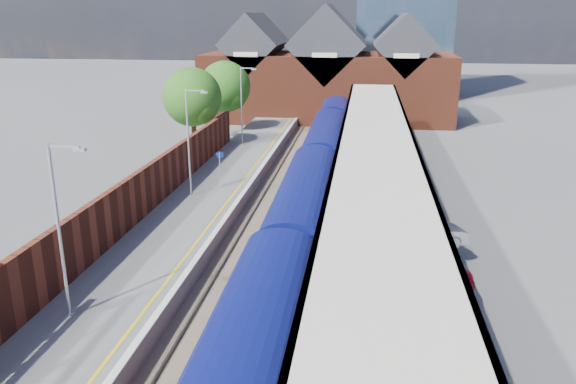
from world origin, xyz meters
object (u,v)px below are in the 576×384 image
lamp_post_b (61,222)px  lamp_post_c (190,136)px  parked_car_blue (410,254)px  parked_car_dark (401,211)px  platform_sign (220,163)px  train (317,165)px  parked_car_red (424,273)px  parked_car_silver (426,234)px  lamp_post_d (243,100)px

lamp_post_b → lamp_post_c: (0.00, 16.00, 0.00)m
lamp_post_c → parked_car_blue: lamp_post_c is taller
lamp_post_c → parked_car_dark: lamp_post_c is taller
parked_car_blue → platform_sign: bearing=53.5°
train → parked_car_dark: bearing=-55.2°
train → lamp_post_b: lamp_post_b is taller
lamp_post_c → parked_car_red: size_ratio=1.63×
lamp_post_b → lamp_post_c: same height
parked_car_dark → parked_car_silver: bearing=-164.9°
lamp_post_c → parked_car_blue: size_ratio=1.47×
train → parked_car_silver: bearing=-60.3°
train → parked_car_blue: 15.21m
parked_car_blue → lamp_post_b: bearing=122.8°
lamp_post_d → platform_sign: bearing=-84.4°
lamp_post_c → platform_sign: (1.36, 2.00, -2.30)m
train → lamp_post_d: lamp_post_d is taller
lamp_post_b → parked_car_blue: lamp_post_b is taller
lamp_post_d → parked_car_red: 31.13m
parked_car_red → parked_car_blue: bearing=6.6°
train → parked_car_dark: (5.57, -8.00, -0.48)m
platform_sign → lamp_post_d: bearing=95.6°
parked_car_silver → platform_sign: bearing=33.8°
lamp_post_c → parked_car_silver: size_ratio=1.60×
train → lamp_post_c: lamp_post_c is taller
lamp_post_b → parked_car_blue: size_ratio=1.47×
parked_car_silver → train: bearing=7.7°
lamp_post_c → parked_car_blue: (13.49, -9.44, -3.33)m
parked_car_dark → lamp_post_b: bearing=132.4°
lamp_post_c → parked_car_silver: lamp_post_c is taller
platform_sign → parked_car_silver: bearing=-34.2°
lamp_post_b → lamp_post_d: bearing=90.0°
parked_car_blue → parked_car_silver: bearing=-13.5°
lamp_post_d → parked_car_red: lamp_post_d is taller
train → lamp_post_b: size_ratio=9.42×
lamp_post_d → parked_car_red: (13.92, -27.66, -3.26)m
train → parked_car_blue: (5.64, -14.12, -0.46)m
platform_sign → parked_car_blue: 16.71m
parked_car_silver → parked_car_dark: bearing=-6.0°
train → platform_sign: size_ratio=26.38×
lamp_post_b → lamp_post_d: same height
lamp_post_c → parked_car_blue: bearing=-35.0°
parked_car_silver → parked_car_blue: 2.73m
lamp_post_b → parked_car_dark: size_ratio=1.58×
lamp_post_c → parked_car_red: bearing=-40.0°
parked_car_silver → parked_car_dark: size_ratio=0.99×
train → parked_car_silver: 13.32m
lamp_post_c → parked_car_dark: 14.23m
parked_car_red → lamp_post_c: bearing=45.9°
parked_car_red → parked_car_blue: size_ratio=0.90×
lamp_post_b → parked_car_dark: lamp_post_b is taller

